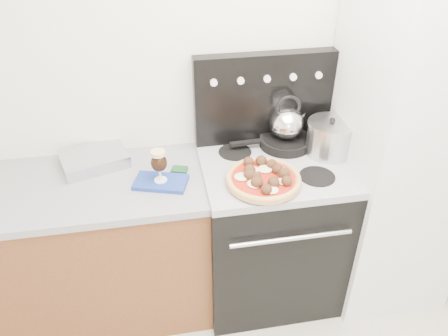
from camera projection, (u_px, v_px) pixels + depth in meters
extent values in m
cube|color=silver|center=(247.00, 81.00, 2.35)|extent=(3.50, 0.01, 2.50)
cube|color=brown|center=(75.00, 255.00, 2.41)|extent=(1.45, 0.60, 0.86)
cube|color=gray|center=(57.00, 190.00, 2.16)|extent=(1.48, 0.63, 0.04)
cube|color=black|center=(269.00, 232.00, 2.55)|extent=(0.76, 0.65, 0.88)
cube|color=#ADADB2|center=(274.00, 167.00, 2.29)|extent=(0.76, 0.65, 0.04)
cube|color=black|center=(264.00, 98.00, 2.37)|extent=(0.76, 0.08, 0.50)
cube|color=silver|center=(402.00, 149.00, 2.35)|extent=(0.64, 0.68, 1.90)
cube|color=silver|center=(94.00, 159.00, 2.30)|extent=(0.39, 0.33, 0.07)
cube|color=navy|center=(161.00, 182.00, 2.16)|extent=(0.29, 0.22, 0.02)
cylinder|color=black|center=(263.00, 183.00, 2.13)|extent=(0.41, 0.41, 0.01)
cylinder|color=black|center=(285.00, 141.00, 2.42)|extent=(0.30, 0.30, 0.05)
cylinder|color=#BABABA|center=(330.00, 139.00, 2.32)|extent=(0.27, 0.27, 0.18)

